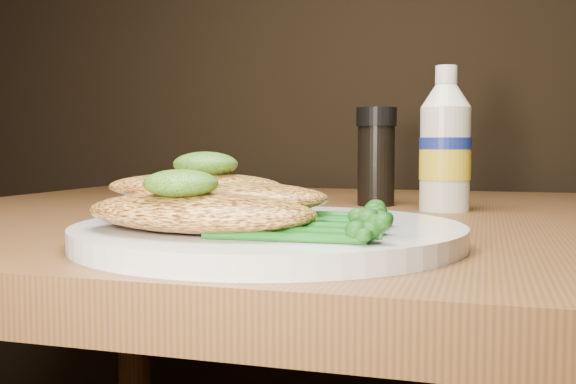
% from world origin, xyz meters
% --- Properties ---
extents(plate, '(0.29, 0.29, 0.02)m').
position_xyz_m(plate, '(-0.09, 0.81, 0.76)').
color(plate, silver).
rests_on(plate, dining_table).
extents(chicken_front, '(0.18, 0.11, 0.03)m').
position_xyz_m(chicken_front, '(-0.12, 0.74, 0.78)').
color(chicken_front, gold).
rests_on(chicken_front, plate).
extents(chicken_mid, '(0.16, 0.09, 0.02)m').
position_xyz_m(chicken_mid, '(-0.12, 0.79, 0.79)').
color(chicken_mid, gold).
rests_on(chicken_mid, plate).
extents(chicken_back, '(0.15, 0.10, 0.02)m').
position_xyz_m(chicken_back, '(-0.15, 0.80, 0.79)').
color(chicken_back, gold).
rests_on(chicken_back, plate).
extents(pesto_front, '(0.05, 0.05, 0.02)m').
position_xyz_m(pesto_front, '(-0.13, 0.73, 0.80)').
color(pesto_front, '#073309').
rests_on(pesto_front, chicken_front).
extents(pesto_back, '(0.06, 0.06, 0.02)m').
position_xyz_m(pesto_back, '(-0.14, 0.80, 0.81)').
color(pesto_back, '#073309').
rests_on(pesto_back, chicken_back).
extents(broccolini_bundle, '(0.17, 0.15, 0.02)m').
position_xyz_m(broccolini_bundle, '(-0.05, 0.76, 0.78)').
color(broccolini_bundle, '#135815').
rests_on(broccolini_bundle, plate).
extents(mayo_bottle, '(0.07, 0.07, 0.16)m').
position_xyz_m(mayo_bottle, '(0.02, 1.10, 0.83)').
color(mayo_bottle, beige).
rests_on(mayo_bottle, dining_table).
extents(pepper_grinder, '(0.05, 0.05, 0.12)m').
position_xyz_m(pepper_grinder, '(-0.06, 1.15, 0.81)').
color(pepper_grinder, black).
rests_on(pepper_grinder, dining_table).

